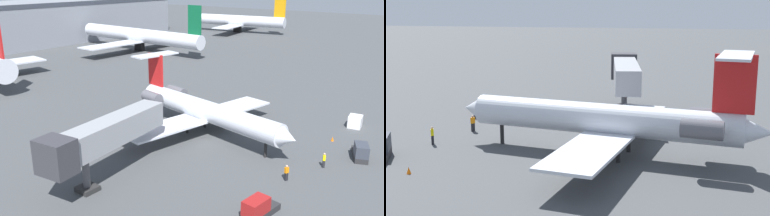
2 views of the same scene
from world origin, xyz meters
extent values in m
cube|color=#424447|center=(0.00, 0.00, -0.05)|extent=(400.00, 400.00, 0.10)
cylinder|color=silver|center=(1.74, 1.24, 3.16)|extent=(6.90, 23.58, 2.69)
cone|color=silver|center=(-0.53, -11.09, 3.16)|extent=(2.91, 2.63, 2.56)
cone|color=silver|center=(4.03, 13.67, 3.16)|extent=(2.72, 2.97, 2.29)
cube|color=silver|center=(8.01, 1.10, 2.11)|extent=(11.38, 6.28, 0.24)
cube|color=silver|center=(-4.16, 3.34, 2.11)|extent=(11.38, 6.28, 0.24)
cylinder|color=#595960|center=(5.53, 9.42, 3.56)|extent=(2.06, 3.42, 1.50)
cylinder|color=#595960|center=(1.12, 10.24, 3.56)|extent=(2.06, 3.42, 1.50)
cube|color=red|center=(3.69, 11.80, 6.80)|extent=(0.82, 3.19, 4.60)
cube|color=silver|center=(3.69, 11.80, 9.00)|extent=(7.12, 3.59, 0.20)
cylinder|color=black|center=(-0.03, -8.34, 0.91)|extent=(0.36, 0.36, 1.81)
cylinder|color=black|center=(3.68, 2.91, 0.91)|extent=(0.36, 0.36, 1.81)
cylinder|color=black|center=(0.53, 3.49, 0.91)|extent=(0.36, 0.36, 1.81)
cube|color=gray|center=(-13.84, 1.84, 4.89)|extent=(15.04, 4.48, 2.60)
cube|color=#333338|center=(-20.80, 0.94, 4.89)|extent=(2.79, 3.48, 3.20)
cylinder|color=#4C4C51|center=(-17.52, 1.37, 1.80)|extent=(0.70, 0.70, 3.59)
cube|color=#262626|center=(-17.52, 1.37, 0.25)|extent=(1.80, 1.80, 0.50)
cube|color=black|center=(1.43, -14.60, 0.42)|extent=(0.39, 0.36, 0.85)
cube|color=yellow|center=(1.43, -14.60, 1.15)|extent=(0.47, 0.41, 0.60)
sphere|color=tan|center=(1.43, -14.60, 1.57)|extent=(0.24, 0.24, 0.24)
cube|color=black|center=(-3.79, -12.73, 0.42)|extent=(0.39, 0.34, 0.85)
cube|color=orange|center=(-3.79, -12.73, 1.15)|extent=(0.47, 0.39, 0.60)
sphere|color=tan|center=(-3.79, -12.73, 1.57)|extent=(0.24, 0.24, 0.24)
cube|color=#262628|center=(-11.06, -13.87, 0.30)|extent=(4.13, 1.84, 0.60)
cube|color=maroon|center=(-11.86, -13.78, 1.25)|extent=(2.54, 1.66, 1.30)
cone|color=orange|center=(9.48, -12.68, 0.28)|extent=(0.36, 0.36, 0.55)
camera|label=1|loc=(-39.34, -28.31, 19.68)|focal=38.70mm
camera|label=2|loc=(44.20, 7.02, 13.18)|focal=48.09mm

